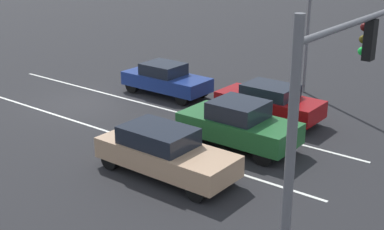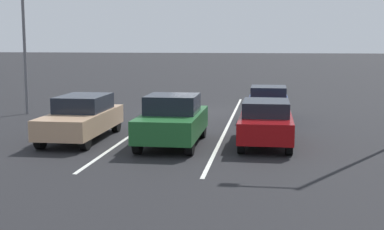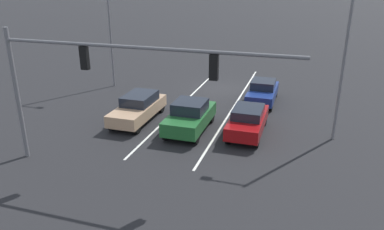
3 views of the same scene
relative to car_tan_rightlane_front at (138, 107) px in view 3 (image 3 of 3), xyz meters
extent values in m
plane|color=black|center=(-3.19, -7.63, -0.79)|extent=(240.00, 240.00, 0.00)
cube|color=silver|center=(-4.88, -4.40, -0.79)|extent=(0.12, 18.47, 0.01)
cube|color=silver|center=(-1.51, -4.40, -0.79)|extent=(0.12, 18.47, 0.01)
cube|color=tan|center=(0.00, 0.08, -0.14)|extent=(1.77, 4.64, 0.67)
cube|color=black|center=(0.00, -0.24, 0.48)|extent=(1.55, 2.26, 0.55)
cube|color=red|center=(-0.62, -2.20, 0.03)|extent=(0.24, 0.06, 0.12)
cube|color=red|center=(0.62, -2.20, 0.03)|extent=(0.24, 0.06, 0.12)
cylinder|color=black|center=(-0.75, 1.83, -0.47)|extent=(0.22, 0.64, 0.64)
cylinder|color=black|center=(0.75, 1.83, -0.47)|extent=(0.22, 0.64, 0.64)
cylinder|color=black|center=(-0.75, -1.67, -0.47)|extent=(0.22, 0.64, 0.64)
cylinder|color=black|center=(0.75, -1.67, -0.47)|extent=(0.22, 0.64, 0.64)
cube|color=#1E5928|center=(-3.35, 0.58, -0.07)|extent=(1.89, 4.24, 0.73)
cube|color=black|center=(-3.35, 0.56, 0.59)|extent=(1.66, 1.78, 0.60)
cube|color=red|center=(-4.01, -1.50, 0.11)|extent=(0.24, 0.06, 0.12)
cube|color=red|center=(-2.69, -1.50, 0.11)|extent=(0.24, 0.06, 0.12)
cylinder|color=black|center=(-4.16, 2.10, -0.44)|extent=(0.22, 0.71, 0.71)
cylinder|color=black|center=(-2.53, 2.10, -0.44)|extent=(0.22, 0.71, 0.71)
cylinder|color=black|center=(-4.16, -0.93, -0.44)|extent=(0.22, 0.71, 0.71)
cylinder|color=black|center=(-2.53, -0.93, -0.44)|extent=(0.22, 0.71, 0.71)
cube|color=maroon|center=(-6.43, 0.04, -0.12)|extent=(1.72, 4.26, 0.67)
cube|color=black|center=(-6.43, 0.06, 0.46)|extent=(1.51, 2.01, 0.48)
cube|color=red|center=(-7.03, -2.05, 0.05)|extent=(0.24, 0.06, 0.12)
cube|color=red|center=(-5.83, -2.05, 0.05)|extent=(0.24, 0.06, 0.12)
cylinder|color=black|center=(-7.16, 1.58, -0.45)|extent=(0.22, 0.68, 0.68)
cylinder|color=black|center=(-5.70, 1.58, -0.45)|extent=(0.22, 0.68, 0.68)
cylinder|color=black|center=(-7.16, -1.50, -0.45)|extent=(0.22, 0.68, 0.68)
cylinder|color=black|center=(-5.70, -1.50, -0.45)|extent=(0.22, 0.68, 0.68)
cube|color=navy|center=(-6.49, -5.44, -0.14)|extent=(1.71, 4.19, 0.62)
cube|color=black|center=(-6.49, -5.61, 0.43)|extent=(1.51, 1.79, 0.52)
cube|color=red|center=(-7.10, -7.49, 0.01)|extent=(0.24, 0.06, 0.12)
cube|color=red|center=(-5.89, -7.49, 0.01)|extent=(0.24, 0.06, 0.12)
cylinder|color=black|center=(-7.22, -3.93, -0.45)|extent=(0.22, 0.68, 0.68)
cylinder|color=black|center=(-5.77, -3.93, -0.45)|extent=(0.22, 0.68, 0.68)
cylinder|color=black|center=(-7.22, -6.94, -0.45)|extent=(0.22, 0.68, 0.68)
cylinder|color=black|center=(-5.77, -6.94, -0.45)|extent=(0.22, 0.68, 0.68)
cylinder|color=slate|center=(3.06, 5.84, 2.22)|extent=(0.20, 0.20, 6.03)
cylinder|color=slate|center=(-3.08, 5.84, 4.71)|extent=(12.28, 0.14, 0.14)
cube|color=black|center=(-5.96, 5.84, 4.16)|extent=(0.32, 0.22, 0.95)
sphere|color=#4C0C0C|center=(-5.96, 5.68, 4.45)|extent=(0.20, 0.20, 0.20)
sphere|color=#4C420C|center=(-5.96, 5.68, 4.16)|extent=(0.20, 0.20, 0.20)
sphere|color=#19D83F|center=(-5.96, 5.68, 3.88)|extent=(0.20, 0.20, 0.20)
cube|color=black|center=(-0.61, 5.84, 4.16)|extent=(0.32, 0.22, 0.95)
sphere|color=#4C0C0C|center=(-0.61, 5.68, 4.45)|extent=(0.20, 0.20, 0.20)
sphere|color=#4C420C|center=(-0.61, 5.68, 4.16)|extent=(0.20, 0.20, 0.20)
sphere|color=#19D83F|center=(-0.61, 5.68, 3.88)|extent=(0.20, 0.20, 0.20)
cylinder|color=slate|center=(4.86, -5.94, 3.83)|extent=(0.14, 0.14, 9.24)
cylinder|color=slate|center=(-10.82, -0.60, 3.80)|extent=(0.14, 0.14, 9.18)
camera|label=1|loc=(11.59, 10.07, 6.68)|focal=50.00mm
camera|label=2|loc=(-6.50, 17.88, 2.69)|focal=50.00mm
camera|label=3|loc=(-9.17, 18.65, 7.35)|focal=35.00mm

